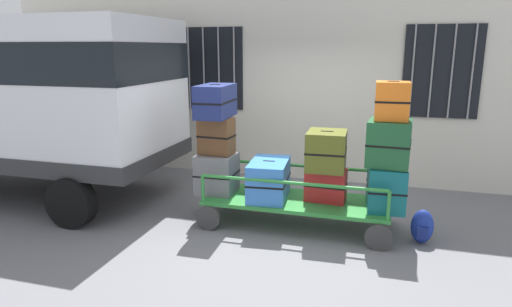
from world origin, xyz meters
name	(u,v)px	position (x,y,z in m)	size (l,w,h in m)	color
ground_plane	(278,222)	(0.00, 0.00, 0.00)	(40.00, 40.00, 0.00)	slate
building_wall	(310,41)	(0.00, 2.34, 2.50)	(12.00, 0.38, 5.00)	silver
van	(27,90)	(-4.12, 0.09, 1.72)	(4.63, 2.20, 2.80)	silver
luggage_cart	(296,203)	(0.27, -0.04, 0.32)	(2.53, 1.03, 0.38)	#2D8438
cart_railing	(297,177)	(0.27, -0.04, 0.69)	(2.43, 0.89, 0.38)	#2D8438
suitcase_left_bottom	(217,173)	(-0.88, -0.04, 0.65)	(0.54, 0.53, 0.56)	slate
suitcase_left_middle	(216,136)	(-0.88, -0.03, 1.19)	(0.50, 0.34, 0.52)	brown
suitcase_left_top	(216,101)	(-0.88, -0.03, 1.67)	(0.44, 0.75, 0.45)	navy
suitcase_midleft_bottom	(269,179)	(-0.11, -0.06, 0.63)	(0.57, 0.85, 0.52)	#3372C6
suitcase_center_bottom	(326,185)	(0.65, -0.01, 0.61)	(0.56, 0.30, 0.46)	#B21E1E
suitcase_center_middle	(326,150)	(0.65, -0.07, 1.09)	(0.52, 0.58, 0.51)	#4C5119
suitcase_midright_bottom	(386,187)	(1.42, -0.05, 0.66)	(0.51, 0.66, 0.56)	#0F5960
suitcase_midright_middle	(389,143)	(1.42, -0.03, 1.23)	(0.56, 0.59, 0.58)	#194C28
suitcase_midright_top	(392,101)	(1.42, -0.02, 1.75)	(0.42, 0.38, 0.47)	orange
backpack	(422,227)	(1.88, -0.18, 0.22)	(0.27, 0.22, 0.44)	navy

